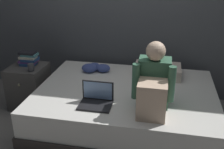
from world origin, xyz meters
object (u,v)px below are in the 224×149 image
Objects in this scene: bed at (126,107)px; book_stack at (29,59)px; pillow at (157,71)px; person_sitting at (153,85)px; laptop at (96,99)px; clothes_pile at (95,68)px; nightstand at (29,86)px; mug at (31,67)px.

book_stack is (-1.29, 0.26, 0.41)m from bed.
person_sitting is at bearing -90.88° from pillow.
book_stack is at bearing 158.48° from person_sitting.
laptop is 0.85m from clothes_pile.
bed is 3.05× the size of person_sitting.
laptop is 1.38× the size of book_stack.
nightstand is 1.54× the size of clothes_pile.
person_sitting reaches higher than mug.
book_stack reaches higher than bed.
laptop is 0.57× the size of pillow.
bed is at bearing -3.72° from mug.
bed is at bearing -8.58° from nightstand.
bed is 5.60× the size of clothes_pile.
bed is 0.68m from person_sitting.
laptop is at bearing -31.78° from book_stack.
mug reaches higher than pillow.
mug is at bearing -42.69° from nightstand.
laptop is (1.06, -0.59, 0.24)m from nightstand.
bed is 22.22× the size of mug.
book_stack reaches higher than clothes_pile.
mug is at bearing -56.93° from book_stack.
bed is 6.25× the size of laptop.
book_stack is at bearing -173.17° from pillow.
clothes_pile is (-0.47, 0.43, 0.28)m from bed.
person_sitting is at bearing -50.37° from bed.
nightstand is 0.84× the size of person_sitting.
clothes_pile is (0.83, 0.23, 0.24)m from nightstand.
nightstand is at bearing 137.31° from mug.
laptop is at bearing -121.12° from bed.
pillow is at bearing 14.08° from mug.
book_stack is at bearing -168.32° from clothes_pile.
person_sitting is 1.55m from mug.
clothes_pile is at bearing 134.17° from person_sitting.
book_stack is (-1.05, 0.65, 0.12)m from laptop.
person_sitting reaches higher than bed.
laptop is at bearing -123.50° from pillow.
book_stack reaches higher than mug.
mug is at bearing -153.45° from clothes_pile.
book_stack is at bearing 168.70° from bed.
bed is at bearing 129.63° from person_sitting.
pillow is 1.57× the size of clothes_pile.
book_stack is 0.85m from clothes_pile.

